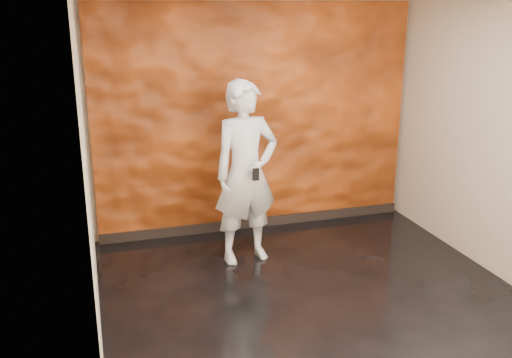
% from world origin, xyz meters
% --- Properties ---
extents(room, '(4.02, 4.02, 2.81)m').
position_xyz_m(room, '(0.00, 0.00, 1.40)').
color(room, black).
rests_on(room, ground).
extents(feature_wall, '(3.90, 0.06, 2.75)m').
position_xyz_m(feature_wall, '(0.00, 1.96, 1.38)').
color(feature_wall, '#D05416').
rests_on(feature_wall, ground).
extents(baseboard, '(3.90, 0.04, 0.12)m').
position_xyz_m(baseboard, '(0.00, 1.92, 0.06)').
color(baseboard, black).
rests_on(baseboard, ground).
extents(man, '(0.79, 0.58, 1.98)m').
position_xyz_m(man, '(-0.39, 1.05, 0.99)').
color(man, '#A9AEBA').
rests_on(man, ground).
extents(phone, '(0.07, 0.02, 0.13)m').
position_xyz_m(phone, '(-0.35, 0.81, 1.04)').
color(phone, black).
rests_on(phone, man).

